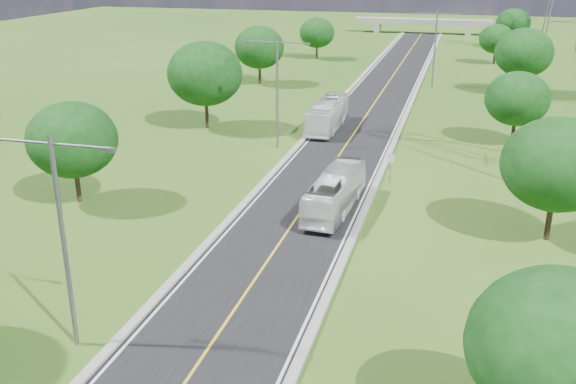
# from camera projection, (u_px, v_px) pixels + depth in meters

# --- Properties ---
(ground) EXTENTS (260.00, 260.00, 0.00)m
(ground) POSITION_uv_depth(u_px,v_px,m) (367.00, 115.00, 71.43)
(ground) COLOR #254E16
(ground) RESTS_ON ground
(road) EXTENTS (8.00, 150.00, 0.06)m
(road) POSITION_uv_depth(u_px,v_px,m) (375.00, 103.00, 76.84)
(road) COLOR black
(road) RESTS_ON ground
(curb_left) EXTENTS (0.50, 150.00, 0.22)m
(curb_left) POSITION_uv_depth(u_px,v_px,m) (340.00, 100.00, 77.86)
(curb_left) COLOR gray
(curb_left) RESTS_ON ground
(curb_right) EXTENTS (0.50, 150.00, 0.22)m
(curb_right) POSITION_uv_depth(u_px,v_px,m) (410.00, 105.00, 75.75)
(curb_right) COLOR gray
(curb_right) RESTS_ON ground
(speed_limit_sign) EXTENTS (0.55, 0.09, 2.40)m
(speed_limit_sign) POSITION_uv_depth(u_px,v_px,m) (391.00, 163.00, 49.69)
(speed_limit_sign) COLOR slate
(speed_limit_sign) RESTS_ON ground
(overpass) EXTENTS (30.00, 3.00, 3.20)m
(overpass) POSITION_uv_depth(u_px,v_px,m) (422.00, 22.00, 142.85)
(overpass) COLOR gray
(overpass) RESTS_ON ground
(streetlight_near_left) EXTENTS (5.90, 0.25, 10.00)m
(streetlight_near_left) POSITION_uv_depth(u_px,v_px,m) (61.00, 225.00, 27.48)
(streetlight_near_left) COLOR slate
(streetlight_near_left) RESTS_ON ground
(streetlight_mid_left) EXTENTS (5.90, 0.25, 10.00)m
(streetlight_mid_left) POSITION_uv_depth(u_px,v_px,m) (277.00, 84.00, 57.29)
(streetlight_mid_left) COLOR slate
(streetlight_mid_left) RESTS_ON ground
(streetlight_far_right) EXTENTS (5.90, 0.25, 10.00)m
(streetlight_far_right) POSITION_uv_depth(u_px,v_px,m) (435.00, 42.00, 84.12)
(streetlight_far_right) COLOR slate
(streetlight_far_right) RESTS_ON ground
(tree_lb) EXTENTS (6.30, 6.30, 7.33)m
(tree_lb) POSITION_uv_depth(u_px,v_px,m) (72.00, 140.00, 44.87)
(tree_lb) COLOR black
(tree_lb) RESTS_ON ground
(tree_lc) EXTENTS (7.56, 7.56, 8.79)m
(tree_lc) POSITION_uv_depth(u_px,v_px,m) (205.00, 74.00, 64.17)
(tree_lc) COLOR black
(tree_lc) RESTS_ON ground
(tree_ld) EXTENTS (6.72, 6.72, 7.82)m
(tree_ld) POSITION_uv_depth(u_px,v_px,m) (259.00, 47.00, 86.57)
(tree_ld) COLOR black
(tree_ld) RESTS_ON ground
(tree_le) EXTENTS (5.88, 5.88, 6.84)m
(tree_le) POSITION_uv_depth(u_px,v_px,m) (317.00, 33.00, 107.84)
(tree_le) COLOR black
(tree_le) RESTS_ON ground
(tree_ra) EXTENTS (6.30, 6.30, 7.33)m
(tree_ra) POSITION_uv_depth(u_px,v_px,m) (561.00, 349.00, 21.16)
(tree_ra) COLOR black
(tree_ra) RESTS_ON ground
(tree_rb) EXTENTS (6.72, 6.72, 7.82)m
(tree_rb) POSITION_uv_depth(u_px,v_px,m) (557.00, 164.00, 38.62)
(tree_rb) COLOR black
(tree_rb) RESTS_ON ground
(tree_rc) EXTENTS (5.88, 5.88, 6.84)m
(tree_rc) POSITION_uv_depth(u_px,v_px,m) (517.00, 99.00, 58.96)
(tree_rc) COLOR black
(tree_rc) RESTS_ON ground
(tree_rd) EXTENTS (7.14, 7.14, 8.30)m
(tree_rd) POSITION_uv_depth(u_px,v_px,m) (524.00, 53.00, 79.81)
(tree_rd) COLOR black
(tree_rd) RESTS_ON ground
(tree_re) EXTENTS (5.46, 5.46, 6.35)m
(tree_re) POSITION_uv_depth(u_px,v_px,m) (496.00, 39.00, 102.55)
(tree_re) COLOR black
(tree_re) RESTS_ON ground
(tree_rf) EXTENTS (6.30, 6.30, 7.33)m
(tree_rf) POSITION_uv_depth(u_px,v_px,m) (513.00, 23.00, 119.53)
(tree_rf) COLOR black
(tree_rf) RESTS_ON ground
(bus_outbound) EXTENTS (2.79, 9.79, 2.70)m
(bus_outbound) POSITION_uv_depth(u_px,v_px,m) (335.00, 192.00, 44.32)
(bus_outbound) COLOR silver
(bus_outbound) RESTS_ON road
(bus_inbound) EXTENTS (2.47, 10.51, 2.93)m
(bus_inbound) POSITION_uv_depth(u_px,v_px,m) (328.00, 115.00, 65.07)
(bus_inbound) COLOR white
(bus_inbound) RESTS_ON road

